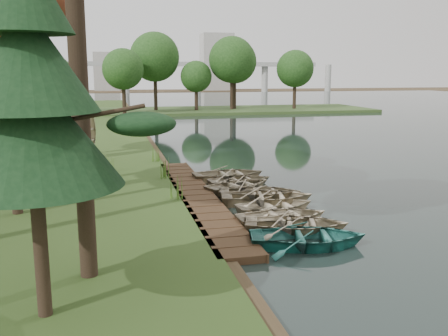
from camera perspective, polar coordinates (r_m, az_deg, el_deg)
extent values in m
plane|color=#3D2F1D|center=(22.96, 0.80, -3.54)|extent=(300.00, 300.00, 0.00)
cube|color=#382515|center=(22.60, -3.14, -3.39)|extent=(1.60, 16.00, 0.30)
cube|color=#334B21|center=(73.02, -2.59, 6.56)|extent=(50.00, 14.00, 0.45)
cylinder|color=black|center=(72.32, -21.28, 7.88)|extent=(0.50, 0.50, 4.80)
sphere|color=#234818|center=(72.27, -21.48, 10.73)|extent=(5.60, 5.60, 5.60)
cylinder|color=black|center=(71.71, -15.95, 8.18)|extent=(0.50, 0.50, 4.80)
sphere|color=#234818|center=(71.66, -16.11, 11.05)|extent=(5.60, 5.60, 5.60)
cylinder|color=black|center=(71.71, -10.58, 8.41)|extent=(0.50, 0.50, 4.80)
sphere|color=#234818|center=(71.66, -10.68, 11.29)|extent=(5.60, 5.60, 5.60)
cylinder|color=black|center=(72.34, -5.24, 8.57)|extent=(0.50, 0.50, 4.80)
sphere|color=#234818|center=(72.28, -5.29, 11.42)|extent=(5.60, 5.60, 5.60)
cylinder|color=black|center=(73.56, -0.03, 8.65)|extent=(0.50, 0.50, 4.80)
sphere|color=#234818|center=(73.51, -0.03, 11.45)|extent=(5.60, 5.60, 5.60)
cylinder|color=black|center=(75.35, 4.97, 8.66)|extent=(0.50, 0.50, 4.80)
sphere|color=#234818|center=(75.30, 5.02, 11.40)|extent=(5.60, 5.60, 5.60)
cylinder|color=black|center=(77.68, 9.70, 8.61)|extent=(0.50, 0.50, 4.80)
sphere|color=#234818|center=(77.63, 9.79, 11.27)|extent=(5.60, 5.60, 5.60)
cube|color=#A5A5A0|center=(142.43, -7.12, 11.72)|extent=(90.00, 4.00, 1.20)
cylinder|color=#A5A5A0|center=(142.34, -19.35, 9.59)|extent=(1.80, 1.80, 8.00)
cylinder|color=#A5A5A0|center=(141.69, -11.17, 9.99)|extent=(1.80, 1.80, 8.00)
cylinder|color=#A5A5A0|center=(143.84, -3.06, 10.18)|extent=(1.80, 1.80, 8.00)
cylinder|color=#A5A5A0|center=(148.68, 4.67, 10.19)|extent=(1.80, 1.80, 8.00)
cylinder|color=#A5A5A0|center=(155.95, 11.80, 10.03)|extent=(1.80, 1.80, 8.00)
cube|color=#A5A5A0|center=(165.44, -0.84, 12.02)|extent=(10.00, 8.00, 18.00)
cube|color=#A5A5A0|center=(166.58, -13.28, 10.70)|extent=(8.00, 8.00, 12.00)
imported|color=#276D63|center=(16.80, 9.57, -7.54)|extent=(4.35, 3.50, 0.80)
imported|color=tan|center=(18.16, 8.26, -6.14)|extent=(4.35, 3.65, 0.77)
imported|color=tan|center=(19.12, 6.71, -5.28)|extent=(3.70, 2.73, 0.74)
imported|color=tan|center=(20.67, 5.92, -4.10)|extent=(3.55, 2.71, 0.69)
imported|color=tan|center=(21.82, 4.92, -3.08)|extent=(4.46, 3.53, 0.83)
imported|color=tan|center=(22.73, 4.11, -2.58)|extent=(4.33, 3.61, 0.77)
imported|color=tan|center=(24.19, 1.77, -1.78)|extent=(4.22, 3.67, 0.73)
imported|color=tan|center=(25.36, 1.86, -1.23)|extent=(3.60, 2.77, 0.69)
imported|color=tan|center=(26.59, 0.55, -0.55)|extent=(3.98, 2.93, 0.80)
imported|color=tan|center=(33.08, -15.22, 1.66)|extent=(3.96, 3.75, 0.67)
cylinder|color=black|center=(13.26, -16.33, 11.12)|extent=(0.46, 0.46, 11.14)
cylinder|color=black|center=(20.51, -23.28, 5.76)|extent=(0.40, 0.40, 7.80)
ellipsoid|color=#612915|center=(20.60, -24.12, 16.62)|extent=(3.42, 3.42, 2.90)
cylinder|color=black|center=(24.30, -23.98, 10.57)|extent=(0.47, 0.47, 11.35)
cylinder|color=black|center=(23.13, -20.66, 10.44)|extent=(0.46, 0.46, 11.03)
cylinder|color=black|center=(31.67, -22.23, 10.34)|extent=(0.46, 0.46, 11.10)
cylinder|color=black|center=(11.84, -20.26, -7.87)|extent=(0.32, 0.32, 3.49)
cone|color=black|center=(11.32, -21.11, 4.46)|extent=(3.80, 3.80, 2.60)
cone|color=black|center=(11.26, -21.61, 11.67)|extent=(2.90, 2.90, 2.25)
cone|color=#3F661E|center=(21.76, -5.50, -2.25)|extent=(0.60, 0.60, 0.98)
cone|color=#3F661E|center=(26.17, -6.84, 0.03)|extent=(0.60, 0.60, 1.05)
cone|color=#3F661E|center=(28.22, -12.86, 0.48)|extent=(0.60, 0.60, 0.92)
cone|color=#3F661E|center=(31.09, -7.88, 1.58)|extent=(0.60, 0.60, 0.89)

